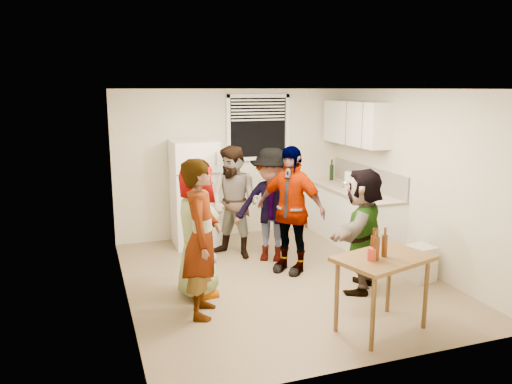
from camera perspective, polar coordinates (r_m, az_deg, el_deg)
name	(u,v)px	position (r m, az deg, el deg)	size (l,w,h in m)	color
room	(281,279)	(6.80, 2.86, -9.89)	(4.00, 4.50, 2.50)	beige
window	(258,128)	(8.57, 0.26, 7.38)	(1.12, 0.10, 1.06)	white
refrigerator	(195,193)	(8.08, -7.03, -0.16)	(0.70, 0.70, 1.70)	white
counter_lower	(351,217)	(8.37, 10.80, -2.81)	(0.60, 2.20, 0.86)	white
countertop	(352,190)	(8.27, 10.91, 0.21)	(0.64, 2.22, 0.04)	beige
backsplash	(368,177)	(8.38, 12.66, 1.67)	(0.03, 2.20, 0.36)	#B9B2A9
upper_cabinets	(355,123)	(8.36, 11.30, 7.73)	(0.34, 1.60, 0.70)	white
kettle	(346,188)	(8.35, 10.20, 0.48)	(0.22, 0.19, 0.19)	silver
paper_towel	(348,188)	(8.34, 10.46, 0.47)	(0.12, 0.12, 0.27)	white
wine_bottle	(331,180)	(8.99, 8.60, 1.35)	(0.07, 0.07, 0.28)	black
beer_bottle_counter	(358,194)	(7.92, 11.53, -0.17)	(0.06, 0.06, 0.25)	#47230C
blue_cup	(355,197)	(7.67, 11.28, -0.56)	(0.09, 0.09, 0.12)	#2425D1
picture_frame	(352,179)	(8.71, 10.86, 1.44)	(0.02, 0.19, 0.15)	gold
trash_bin	(420,262)	(7.03, 18.29, -7.58)	(0.32, 0.32, 0.47)	beige
serving_table	(380,329)	(5.64, 13.95, -15.00)	(0.96, 0.64, 0.81)	brown
beer_bottle_table	(376,260)	(5.21, 13.53, -7.57)	(0.06, 0.06, 0.24)	#47230C
red_cup	(372,260)	(5.20, 13.08, -7.58)	(0.09, 0.09, 0.12)	red
guest_grey	(199,294)	(6.37, -6.55, -11.51)	(0.81, 1.65, 0.52)	#999999
guest_stripe	(203,314)	(5.86, -6.04, -13.65)	(0.65, 1.78, 0.43)	#141933
guest_back_left	(235,256)	(7.65, -2.41, -7.37)	(0.82, 1.69, 0.64)	brown
guest_back_right	(271,260)	(7.52, 1.72, -7.72)	(1.08, 1.67, 0.62)	#39393D
guest_black	(289,271)	(7.10, 3.84, -8.95)	(1.03, 1.76, 0.43)	black
guest_orange	(360,289)	(6.61, 11.80, -10.78)	(1.45, 1.56, 0.46)	#C6744F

